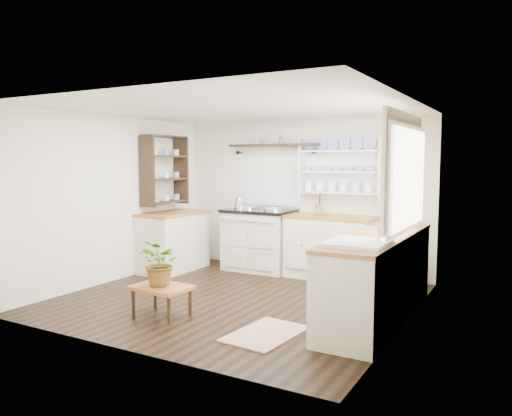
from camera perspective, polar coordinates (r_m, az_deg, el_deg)
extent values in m
cube|color=black|center=(6.19, -2.19, -10.33)|extent=(4.00, 3.80, 0.01)
cube|color=silver|center=(7.66, 5.22, 1.43)|extent=(4.00, 0.02, 2.30)
cube|color=silver|center=(5.23, 16.80, -0.62)|extent=(0.02, 3.80, 2.30)
cube|color=silver|center=(7.23, -15.87, 1.01)|extent=(0.02, 3.80, 2.30)
cube|color=white|center=(5.99, -2.27, 11.36)|extent=(4.00, 3.80, 0.01)
cube|color=white|center=(5.36, 16.84, 3.27)|extent=(0.04, 1.40, 1.00)
cube|color=white|center=(5.36, 16.63, 3.28)|extent=(0.02, 1.50, 1.10)
cube|color=#F9E6C7|center=(5.38, 16.59, 9.47)|extent=(0.04, 1.55, 0.18)
cube|color=beige|center=(7.70, 0.37, -3.82)|extent=(1.01, 0.66, 0.89)
cube|color=black|center=(7.64, 0.37, -0.33)|extent=(1.05, 0.70, 0.05)
cylinder|color=silver|center=(7.75, -1.14, 0.05)|extent=(0.34, 0.34, 0.03)
cylinder|color=silver|center=(7.52, 1.92, -0.12)|extent=(0.34, 0.34, 0.03)
cylinder|color=silver|center=(7.33, -1.03, -1.57)|extent=(0.91, 0.02, 0.02)
cube|color=silver|center=(7.24, 8.55, -4.50)|extent=(1.25, 0.60, 0.88)
cube|color=brown|center=(7.18, 8.60, -1.04)|extent=(1.27, 0.63, 0.04)
cube|color=silver|center=(5.51, 13.76, -7.74)|extent=(0.60, 2.40, 0.88)
cube|color=brown|center=(5.43, 13.86, -3.21)|extent=(0.62, 2.43, 0.04)
cube|color=white|center=(4.73, 11.40, -5.40)|extent=(0.55, 0.60, 0.28)
cylinder|color=silver|center=(4.64, 13.80, -3.15)|extent=(0.02, 0.02, 0.22)
cube|color=silver|center=(7.78, -9.46, -3.83)|extent=(0.60, 1.10, 0.88)
cube|color=brown|center=(7.72, -9.51, -0.61)|extent=(0.62, 1.13, 0.04)
cube|color=white|center=(7.38, 9.80, 4.33)|extent=(1.20, 0.03, 0.90)
cube|color=white|center=(7.30, 9.57, 4.32)|extent=(1.20, 0.22, 0.02)
cylinder|color=navy|center=(7.31, 9.63, 6.44)|extent=(0.20, 0.02, 0.20)
cube|color=black|center=(7.70, 2.13, 7.20)|extent=(1.50, 0.24, 0.04)
cone|color=black|center=(8.08, -1.77, 6.34)|extent=(0.06, 0.20, 0.06)
cone|color=black|center=(7.49, 6.83, 6.37)|extent=(0.06, 0.20, 0.06)
cube|color=black|center=(7.77, -10.39, 4.37)|extent=(0.28, 0.80, 1.05)
cylinder|color=#A1663B|center=(7.33, 7.19, -0.11)|extent=(0.12, 0.12, 0.14)
cube|color=brown|center=(5.55, -10.75, -8.93)|extent=(0.64, 0.47, 0.04)
cylinder|color=black|center=(5.65, -13.86, -10.48)|extent=(0.04, 0.04, 0.29)
cylinder|color=black|center=(5.88, -11.43, -9.80)|extent=(0.04, 0.04, 0.29)
cylinder|color=black|center=(5.30, -9.94, -11.46)|extent=(0.04, 0.04, 0.29)
cylinder|color=black|center=(5.55, -7.53, -10.67)|extent=(0.04, 0.04, 0.29)
imported|color=#3F7233|center=(5.49, -10.81, -6.18)|extent=(0.55, 0.51, 0.50)
cube|color=#9E775C|center=(4.98, 1.13, -14.17)|extent=(0.63, 0.90, 0.02)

